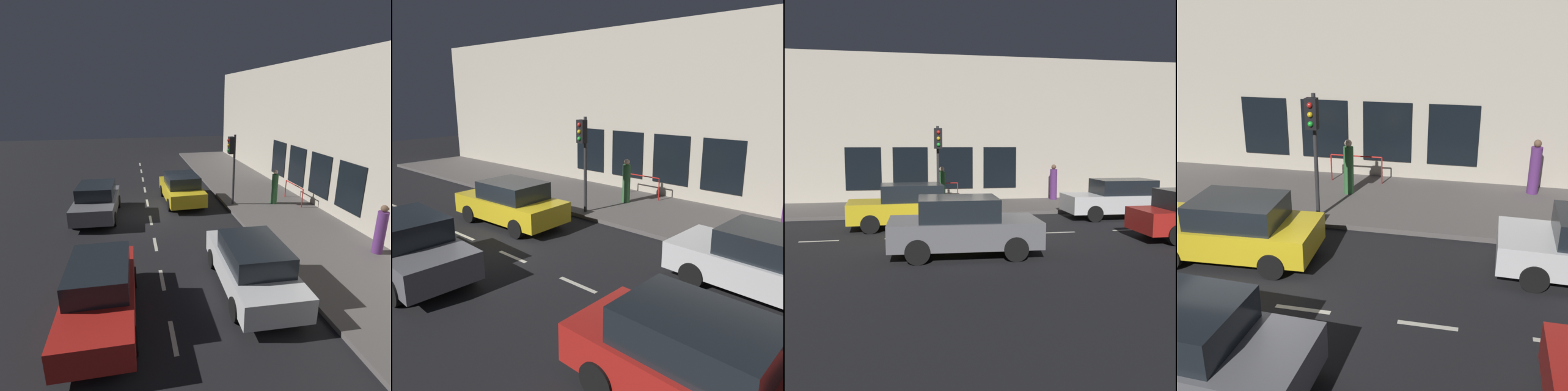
% 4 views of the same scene
% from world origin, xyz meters
% --- Properties ---
extents(ground_plane, '(60.00, 60.00, 0.00)m').
position_xyz_m(ground_plane, '(0.00, 0.00, 0.00)').
color(ground_plane, black).
extents(sidewalk, '(4.50, 32.00, 0.15)m').
position_xyz_m(sidewalk, '(6.25, 0.00, 0.07)').
color(sidewalk, '#5B5654').
rests_on(sidewalk, ground).
extents(building_facade, '(0.65, 32.00, 7.47)m').
position_xyz_m(building_facade, '(8.80, -0.00, 3.73)').
color(building_facade, beige).
rests_on(building_facade, ground).
extents(lane_centre_line, '(0.12, 27.20, 0.01)m').
position_xyz_m(lane_centre_line, '(0.00, -1.00, 0.00)').
color(lane_centre_line, beige).
rests_on(lane_centre_line, ground).
extents(traffic_light, '(0.46, 0.32, 3.61)m').
position_xyz_m(traffic_light, '(4.26, 0.11, 2.76)').
color(traffic_light, '#2D2D30').
rests_on(traffic_light, sidewalk).
extents(parked_car_0, '(2.11, 4.13, 1.58)m').
position_xyz_m(parked_car_0, '(-2.46, 0.04, 0.79)').
color(parked_car_0, slate).
rests_on(parked_car_0, ground).
extents(parked_car_1, '(1.86, 4.36, 1.58)m').
position_xyz_m(parked_car_1, '(-1.72, -7.69, 0.79)').
color(parked_car_1, red).
rests_on(parked_car_1, ground).
extents(parked_car_2, '(2.07, 4.23, 1.58)m').
position_xyz_m(parked_car_2, '(1.87, 1.40, 0.79)').
color(parked_car_2, gold).
rests_on(parked_car_2, ground).
extents(parked_car_3, '(2.06, 4.48, 1.58)m').
position_xyz_m(parked_car_3, '(2.60, -7.18, 0.79)').
color(parked_car_3, silver).
rests_on(parked_car_3, ground).
extents(pedestrian_0, '(0.45, 0.45, 1.82)m').
position_xyz_m(pedestrian_0, '(6.53, -0.25, 1.01)').
color(pedestrian_0, '#336B38').
rests_on(pedestrian_0, sidewalk).
extents(pedestrian_1, '(0.51, 0.51, 1.82)m').
position_xyz_m(pedestrian_1, '(7.83, -6.19, 1.00)').
color(pedestrian_1, '#5B2D70').
rests_on(pedestrian_1, sidewalk).
extents(red_railing, '(0.05, 1.87, 0.97)m').
position_xyz_m(red_railing, '(7.66, -0.22, 0.86)').
color(red_railing, red).
rests_on(red_railing, sidewalk).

